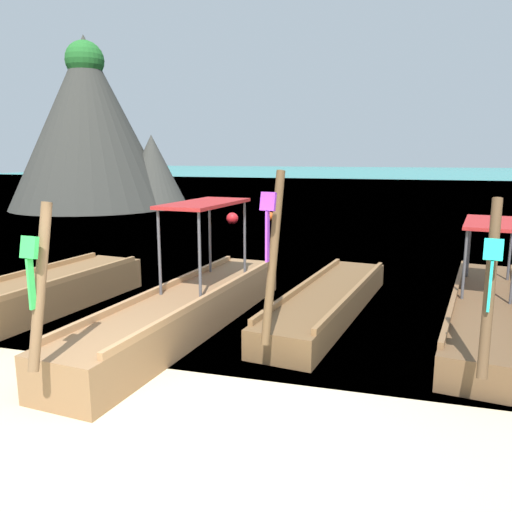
{
  "coord_description": "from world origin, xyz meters",
  "views": [
    {
      "loc": [
        2.34,
        -4.54,
        2.99
      ],
      "look_at": [
        0.0,
        3.6,
        1.29
      ],
      "focal_mm": 35.61,
      "sensor_mm": 36.0,
      "label": 1
    }
  ],
  "objects_px": {
    "longtail_boat_green_ribbon": "(186,309)",
    "mooring_buoy_far": "(232,218)",
    "mooring_buoy_near": "(270,216)",
    "longtail_boat_red_ribbon": "(34,297)",
    "longtail_boat_violet_ribbon": "(328,301)",
    "karst_rock": "(94,127)",
    "longtail_boat_turquoise_ribbon": "(485,309)"
  },
  "relations": [
    {
      "from": "longtail_boat_violet_ribbon",
      "to": "longtail_boat_turquoise_ribbon",
      "type": "bearing_deg",
      "value": 2.61
    },
    {
      "from": "longtail_boat_violet_ribbon",
      "to": "mooring_buoy_far",
      "type": "distance_m",
      "value": 12.88
    },
    {
      "from": "longtail_boat_red_ribbon",
      "to": "longtail_boat_turquoise_ribbon",
      "type": "xyz_separation_m",
      "value": [
        8.11,
        1.63,
        -0.02
      ]
    },
    {
      "from": "longtail_boat_violet_ribbon",
      "to": "mooring_buoy_near",
      "type": "xyz_separation_m",
      "value": [
        -4.5,
        13.02,
        -0.05
      ]
    },
    {
      "from": "mooring_buoy_near",
      "to": "longtail_boat_violet_ribbon",
      "type": "bearing_deg",
      "value": -70.94
    },
    {
      "from": "longtail_boat_green_ribbon",
      "to": "mooring_buoy_far",
      "type": "distance_m",
      "value": 13.54
    },
    {
      "from": "longtail_boat_turquoise_ribbon",
      "to": "karst_rock",
      "type": "xyz_separation_m",
      "value": [
        -18.26,
        16.13,
        4.19
      ]
    },
    {
      "from": "mooring_buoy_near",
      "to": "mooring_buoy_far",
      "type": "bearing_deg",
      "value": -130.32
    },
    {
      "from": "longtail_boat_violet_ribbon",
      "to": "longtail_boat_green_ribbon",
      "type": "bearing_deg",
      "value": -145.08
    },
    {
      "from": "longtail_boat_red_ribbon",
      "to": "longtail_boat_turquoise_ribbon",
      "type": "bearing_deg",
      "value": 11.34
    },
    {
      "from": "longtail_boat_violet_ribbon",
      "to": "karst_rock",
      "type": "bearing_deg",
      "value": 133.65
    },
    {
      "from": "karst_rock",
      "to": "mooring_buoy_far",
      "type": "bearing_deg",
      "value": -26.06
    },
    {
      "from": "longtail_boat_green_ribbon",
      "to": "longtail_boat_turquoise_ribbon",
      "type": "relative_size",
      "value": 0.98
    },
    {
      "from": "longtail_boat_red_ribbon",
      "to": "mooring_buoy_near",
      "type": "bearing_deg",
      "value": 86.61
    },
    {
      "from": "karst_rock",
      "to": "mooring_buoy_far",
      "type": "height_order",
      "value": "karst_rock"
    },
    {
      "from": "longtail_boat_violet_ribbon",
      "to": "karst_rock",
      "type": "distance_m",
      "value": 22.87
    },
    {
      "from": "karst_rock",
      "to": "mooring_buoy_near",
      "type": "xyz_separation_m",
      "value": [
        11.01,
        -3.24,
        -4.29
      ]
    },
    {
      "from": "longtail_boat_turquoise_ribbon",
      "to": "mooring_buoy_far",
      "type": "relative_size",
      "value": 13.08
    },
    {
      "from": "karst_rock",
      "to": "mooring_buoy_near",
      "type": "height_order",
      "value": "karst_rock"
    },
    {
      "from": "longtail_boat_turquoise_ribbon",
      "to": "karst_rock",
      "type": "height_order",
      "value": "karst_rock"
    },
    {
      "from": "longtail_boat_green_ribbon",
      "to": "mooring_buoy_near",
      "type": "height_order",
      "value": "longtail_boat_green_ribbon"
    },
    {
      "from": "longtail_boat_red_ribbon",
      "to": "karst_rock",
      "type": "relative_size",
      "value": 0.56
    },
    {
      "from": "mooring_buoy_near",
      "to": "longtail_boat_green_ribbon",
      "type": "bearing_deg",
      "value": -81.16
    },
    {
      "from": "longtail_boat_turquoise_ribbon",
      "to": "karst_rock",
      "type": "bearing_deg",
      "value": 138.54
    },
    {
      "from": "longtail_boat_red_ribbon",
      "to": "mooring_buoy_far",
      "type": "relative_size",
      "value": 10.79
    },
    {
      "from": "longtail_boat_green_ribbon",
      "to": "longtail_boat_violet_ribbon",
      "type": "relative_size",
      "value": 1.12
    },
    {
      "from": "longtail_boat_green_ribbon",
      "to": "karst_rock",
      "type": "xyz_separation_m",
      "value": [
        -13.28,
        17.81,
        4.12
      ]
    },
    {
      "from": "longtail_boat_turquoise_ribbon",
      "to": "mooring_buoy_near",
      "type": "bearing_deg",
      "value": 119.35
    },
    {
      "from": "longtail_boat_red_ribbon",
      "to": "longtail_boat_green_ribbon",
      "type": "bearing_deg",
      "value": -1.02
    },
    {
      "from": "mooring_buoy_near",
      "to": "karst_rock",
      "type": "bearing_deg",
      "value": 163.61
    },
    {
      "from": "longtail_boat_red_ribbon",
      "to": "mooring_buoy_far",
      "type": "xyz_separation_m",
      "value": [
        -0.43,
        13.0,
        -0.08
      ]
    },
    {
      "from": "longtail_boat_green_ribbon",
      "to": "longtail_boat_red_ribbon",
      "type": "bearing_deg",
      "value": 178.98
    }
  ]
}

